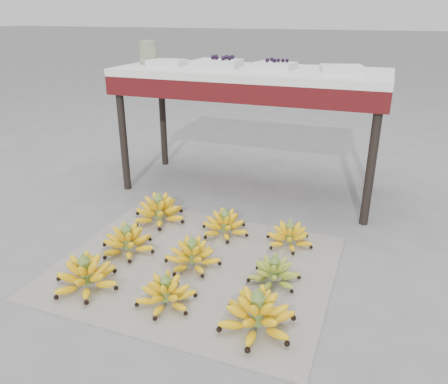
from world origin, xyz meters
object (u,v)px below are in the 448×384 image
(vendor_table, at_px, (250,84))
(tray_far_right, at_px, (342,69))
(bunch_front_center, at_px, (166,293))
(bunch_back_right, at_px, (289,236))
(tray_far_left, at_px, (167,63))
(glass_jar, at_px, (148,52))
(bunch_back_center, at_px, (225,225))
(newspaper_mat, at_px, (196,266))
(bunch_mid_left, at_px, (128,241))
(bunch_front_right, at_px, (257,315))
(bunch_back_left, at_px, (159,211))
(tray_left, at_px, (218,63))
(bunch_front_left, at_px, (86,276))
(bunch_mid_right, at_px, (274,273))
(bunch_mid_center, at_px, (192,255))
(tray_right, at_px, (275,65))

(vendor_table, xyz_separation_m, tray_far_right, (0.53, 0.02, 0.11))
(bunch_front_center, relative_size, vendor_table, 0.19)
(bunch_back_right, height_order, tray_far_left, tray_far_left)
(bunch_front_center, bearing_deg, glass_jar, 98.02)
(bunch_back_center, bearing_deg, newspaper_mat, -72.76)
(bunch_mid_left, distance_m, glass_jar, 1.35)
(bunch_front_right, height_order, bunch_back_left, same)
(bunch_back_left, relative_size, tray_far_right, 1.19)
(bunch_mid_left, xyz_separation_m, tray_far_left, (-0.24, 0.97, 0.74))
(bunch_front_right, height_order, bunch_back_center, bunch_front_right)
(bunch_back_center, xyz_separation_m, tray_left, (-0.29, 0.68, 0.75))
(newspaper_mat, relative_size, glass_jar, 8.56)
(bunch_front_left, bearing_deg, bunch_mid_right, 39.86)
(bunch_mid_right, relative_size, tray_far_right, 1.07)
(bunch_front_right, xyz_separation_m, bunch_back_right, (-0.02, 0.67, -0.01))
(vendor_table, height_order, tray_far_left, tray_far_left)
(bunch_front_left, relative_size, bunch_mid_right, 1.22)
(bunch_mid_left, height_order, bunch_mid_center, bunch_mid_left)
(bunch_back_left, xyz_separation_m, tray_far_left, (-0.23, 0.62, 0.74))
(tray_left, distance_m, glass_jar, 0.49)
(bunch_back_left, relative_size, bunch_back_right, 1.04)
(bunch_back_right, height_order, vendor_table, vendor_table)
(bunch_mid_center, distance_m, bunch_back_center, 0.35)
(bunch_front_left, bearing_deg, tray_right, 88.69)
(bunch_mid_right, height_order, tray_far_left, tray_far_left)
(bunch_front_right, relative_size, tray_left, 1.21)
(bunch_front_center, bearing_deg, bunch_mid_left, 118.08)
(bunch_mid_center, xyz_separation_m, glass_jar, (-0.75, 1.02, 0.80))
(bunch_front_center, xyz_separation_m, vendor_table, (-0.07, 1.32, 0.64))
(bunch_back_left, relative_size, tray_right, 1.26)
(bunch_back_left, distance_m, bunch_back_center, 0.40)
(bunch_front_center, xyz_separation_m, bunch_mid_center, (-0.02, 0.30, 0.00))
(vendor_table, xyz_separation_m, tray_far_left, (-0.55, -0.04, 0.11))
(bunch_mid_right, bearing_deg, vendor_table, 96.51)
(bunch_back_left, bearing_deg, tray_left, 85.18)
(tray_right, bearing_deg, bunch_mid_right, -74.30)
(bunch_mid_left, xyz_separation_m, bunch_back_left, (-0.02, 0.36, 0.01))
(tray_left, bearing_deg, bunch_front_left, -94.03)
(bunch_back_center, distance_m, vendor_table, 0.93)
(bunch_front_left, height_order, bunch_front_center, bunch_front_left)
(tray_far_left, bearing_deg, bunch_back_left, -69.74)
(bunch_back_right, relative_size, tray_left, 1.11)
(bunch_back_center, distance_m, tray_left, 1.05)
(bunch_front_right, xyz_separation_m, bunch_back_center, (-0.37, 0.67, -0.01))
(bunch_mid_center, relative_size, bunch_back_center, 0.80)
(bunch_front_right, distance_m, bunch_back_right, 0.67)
(bunch_mid_center, height_order, tray_right, tray_right)
(bunch_front_center, bearing_deg, tray_left, 79.82)
(bunch_front_right, distance_m, tray_right, 1.59)
(glass_jar, bearing_deg, newspaper_mat, -53.19)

